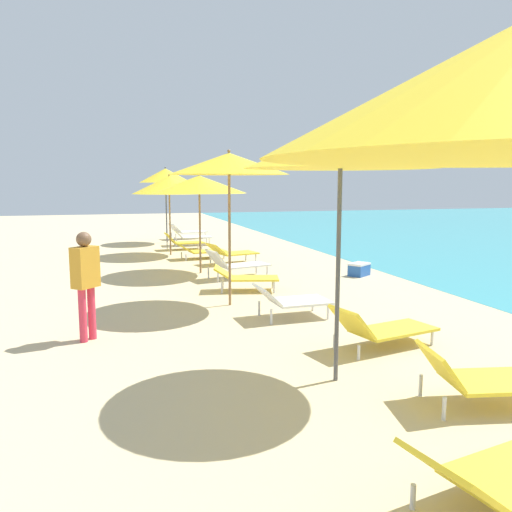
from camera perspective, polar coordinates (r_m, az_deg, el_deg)
The scene contains 18 objects.
lounger_second_shoreside at distance 4.26m, azimuth 25.99°, elevation -20.71°, with size 1.67×0.94×0.54m.
umbrella_third at distance 5.73m, azimuth 9.35°, elevation 11.47°, with size 2.11×2.11×2.85m.
lounger_third_shoreside at distance 7.32m, azimuth 13.73°, elevation -7.73°, with size 1.60×0.92×0.63m.
lounger_third_inland at distance 5.78m, azimuth 23.48°, elevation -12.19°, with size 1.32×0.88×0.62m.
umbrella_fourth at distance 9.33m, azimuth -3.00°, elevation 10.13°, with size 2.16×2.16×2.83m.
lounger_fourth_shoreside at distance 10.75m, azimuth -1.17°, elevation -2.32°, with size 1.44×0.89×0.53m.
lounger_fourth_inland at distance 8.65m, azimuth 3.88°, elevation -4.84°, with size 1.25×0.75×0.57m.
umbrella_fifth at distance 12.80m, azimuth -6.29°, elevation 7.87°, with size 2.32×2.32×2.48m.
lounger_fifth_shoreside at distance 14.34m, azimuth -2.72°, elevation 0.42°, with size 1.49×0.99×0.60m.
lounger_fifth_inland at distance 12.19m, azimuth -2.19°, elevation -0.85°, with size 1.58×0.96×0.71m.
umbrella_sixth at distance 16.21m, azimuth -9.59°, elevation 7.75°, with size 2.27×2.27×2.50m.
lounger_sixth_shoreside at distance 17.55m, azimuth -8.05°, elevation 1.61°, with size 1.32×0.71×0.58m.
lounger_sixth_inland at distance 15.39m, azimuth -6.12°, elevation 0.62°, with size 1.50×0.78×0.48m.
umbrella_farthest at distance 19.58m, azimuth -9.98°, elevation 8.75°, with size 1.94×1.94×2.82m.
lounger_farthest_shoreside at distance 20.89m, azimuth -7.64°, elevation 2.78°, with size 1.57×0.94×0.64m.
lounger_farthest_inland at distance 18.71m, azimuth -7.26°, elevation 2.21°, with size 1.41×0.70×0.64m.
person_walking_near at distance 7.66m, azimuth -18.34°, elevation -2.08°, with size 0.41×0.41×1.57m.
cooler_box at distance 12.77m, azimuth 11.34°, elevation -1.45°, with size 0.64×0.60×0.31m.
Camera 1 is at (-2.91, 1.83, 2.25)m, focal length 36.17 mm.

